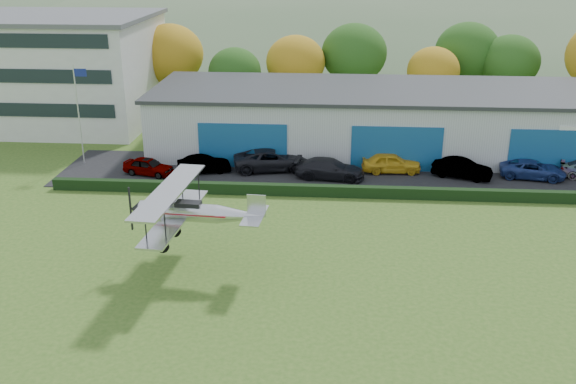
# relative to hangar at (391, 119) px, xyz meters

# --- Properties ---
(ground) EXTENTS (300.00, 300.00, 0.00)m
(ground) POSITION_rel_hangar_xyz_m (-5.00, -27.98, -2.66)
(ground) COLOR #35591C
(ground) RESTS_ON ground
(apron) EXTENTS (48.00, 9.00, 0.05)m
(apron) POSITION_rel_hangar_xyz_m (-2.00, -6.98, -2.63)
(apron) COLOR black
(apron) RESTS_ON ground
(hedge) EXTENTS (46.00, 0.60, 0.80)m
(hedge) POSITION_rel_hangar_xyz_m (-2.00, -11.78, -2.26)
(hedge) COLOR black
(hedge) RESTS_ON ground
(hangar) EXTENTS (40.60, 12.60, 5.30)m
(hangar) POSITION_rel_hangar_xyz_m (0.00, 0.00, 0.00)
(hangar) COLOR #B2B7BC
(hangar) RESTS_ON ground
(office_block) EXTENTS (20.60, 15.60, 10.40)m
(office_block) POSITION_rel_hangar_xyz_m (-33.00, 7.02, 2.56)
(office_block) COLOR silver
(office_block) RESTS_ON ground
(flagpole) EXTENTS (1.05, 0.10, 8.00)m
(flagpole) POSITION_rel_hangar_xyz_m (-24.88, -5.98, 2.13)
(flagpole) COLOR silver
(flagpole) RESTS_ON ground
(tree_belt) EXTENTS (75.70, 13.22, 10.12)m
(tree_belt) POSITION_rel_hangar_xyz_m (-4.15, 12.64, 2.95)
(tree_belt) COLOR #3D2614
(tree_belt) RESTS_ON ground
(distant_hills) EXTENTS (430.00, 196.00, 56.00)m
(distant_hills) POSITION_rel_hangar_xyz_m (-9.38, 112.02, -15.70)
(distant_hills) COLOR #4C6642
(distant_hills) RESTS_ON ground
(car_0) EXTENTS (4.19, 2.56, 1.33)m
(car_0) POSITION_rel_hangar_xyz_m (-18.99, -8.33, -1.94)
(car_0) COLOR gray
(car_0) RESTS_ON apron
(car_1) EXTENTS (4.32, 2.48, 1.35)m
(car_1) POSITION_rel_hangar_xyz_m (-14.83, -7.58, -1.93)
(car_1) COLOR gray
(car_1) RESTS_ON apron
(car_2) EXTENTS (6.37, 3.90, 1.65)m
(car_2) POSITION_rel_hangar_xyz_m (-9.67, -6.47, -1.78)
(car_2) COLOR black
(car_2) RESTS_ON apron
(car_3) EXTENTS (5.43, 2.70, 1.51)m
(car_3) POSITION_rel_hangar_xyz_m (-5.11, -8.12, -1.85)
(car_3) COLOR black
(car_3) RESTS_ON apron
(car_4) EXTENTS (4.62, 2.06, 1.55)m
(car_4) POSITION_rel_hangar_xyz_m (-0.37, -6.36, -1.83)
(car_4) COLOR gold
(car_4) RESTS_ON apron
(car_5) EXTENTS (4.67, 2.95, 1.45)m
(car_5) POSITION_rel_hangar_xyz_m (4.87, -7.26, -1.88)
(car_5) COLOR gray
(car_5) RESTS_ON apron
(car_6) EXTENTS (5.13, 3.02, 1.34)m
(car_6) POSITION_rel_hangar_xyz_m (10.21, -6.91, -1.94)
(car_6) COLOR navy
(car_6) RESTS_ON apron
(biplane) EXTENTS (7.40, 8.50, 3.18)m
(biplane) POSITION_rel_hangar_xyz_m (-12.27, -23.38, 0.85)
(biplane) COLOR silver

